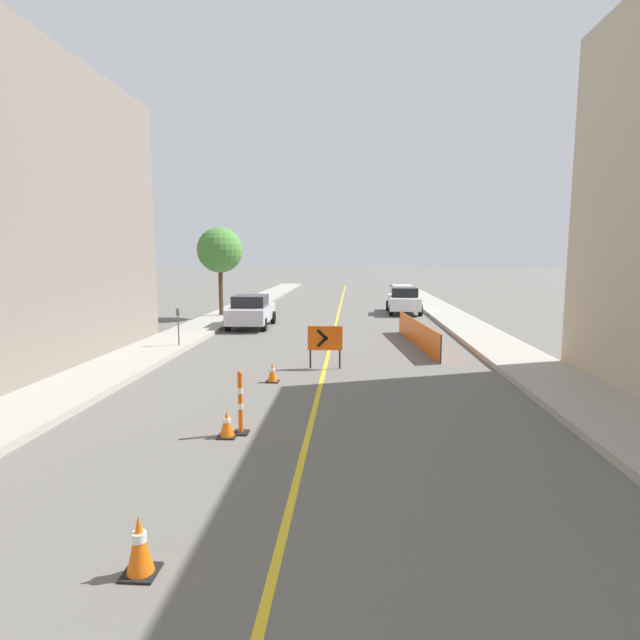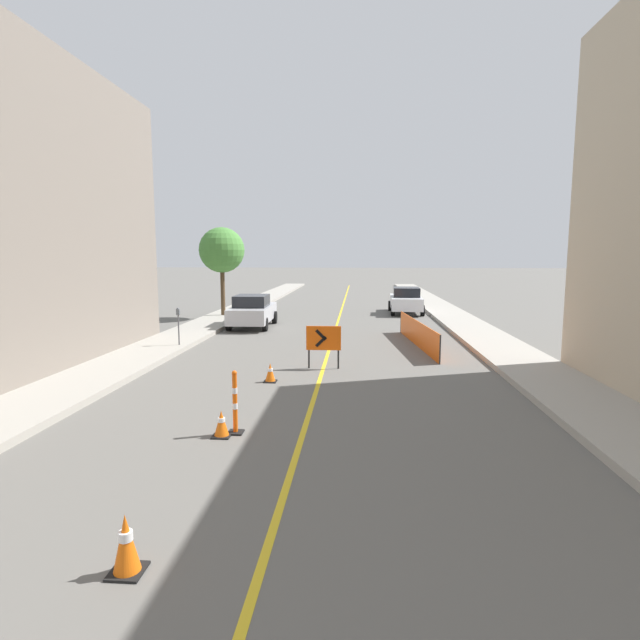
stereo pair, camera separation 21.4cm
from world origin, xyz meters
TOP-DOWN VIEW (x-y plane):
  - lane_stripe at (0.00, 33.50)m, footprint 0.12×67.01m
  - sidewalk_left at (-6.38, 33.50)m, footprint 2.22×67.01m
  - sidewalk_right at (6.38, 33.50)m, footprint 2.22×67.01m
  - traffic_cone_third at (-1.47, 13.40)m, footprint 0.38×0.38m
  - traffic_cone_fourth at (-1.57, 17.62)m, footprint 0.35×0.35m
  - traffic_cone_fifth at (-1.36, 21.89)m, footprint 0.35×0.35m
  - delineator_post_rear at (-1.34, 17.82)m, footprint 0.30×0.30m
  - arrow_barricade_primary at (0.01, 23.67)m, footprint 1.08×0.09m
  - safety_mesh_fence at (3.38, 27.89)m, footprint 0.74×6.80m
  - parked_car_curb_near at (-4.10, 32.43)m, footprint 1.95×4.35m
  - parked_car_curb_mid at (3.96, 38.89)m, footprint 1.96×4.37m
  - parking_meter_far_curb at (-5.62, 26.40)m, footprint 0.12×0.11m
  - street_tree_left_near at (-6.49, 35.78)m, footprint 2.50×2.50m

SIDE VIEW (x-z plane):
  - lane_stripe at x=0.00m, z-range 0.00..0.01m
  - sidewalk_left at x=-6.38m, z-range 0.00..0.18m
  - sidewalk_right at x=6.38m, z-range 0.00..0.18m
  - traffic_cone_fourth at x=-1.57m, z-range 0.00..0.52m
  - traffic_cone_fifth at x=-1.36m, z-range 0.00..0.53m
  - traffic_cone_third at x=-1.47m, z-range 0.00..0.68m
  - safety_mesh_fence at x=3.38m, z-range 0.00..0.98m
  - delineator_post_rear at x=-1.34m, z-range -0.08..1.20m
  - parked_car_curb_near at x=-4.10m, z-range 0.00..1.59m
  - parked_car_curb_mid at x=3.96m, z-range 0.00..1.59m
  - arrow_barricade_primary at x=0.01m, z-range 0.25..1.59m
  - parking_meter_far_curb at x=-5.62m, z-range 0.46..1.87m
  - street_tree_left_near at x=-6.49m, z-range 1.34..6.22m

